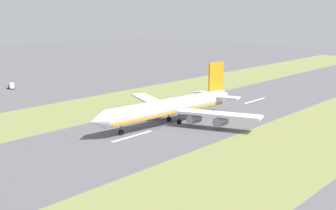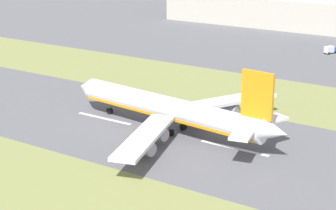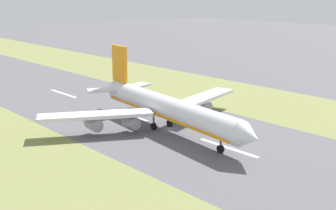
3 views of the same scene
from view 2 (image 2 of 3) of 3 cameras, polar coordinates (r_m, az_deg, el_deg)
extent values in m
plane|color=#56565B|center=(145.29, -0.07, -2.84)|extent=(800.00, 800.00, 0.00)
cube|color=olive|center=(113.33, -12.60, -9.63)|extent=(40.00, 600.00, 0.01)
cube|color=olive|center=(182.82, 7.56, 1.43)|extent=(40.00, 600.00, 0.01)
cube|color=silver|center=(136.64, 6.75, -4.37)|extent=(1.20, 18.00, 0.01)
cube|color=silver|center=(156.80, -6.49, -1.36)|extent=(1.20, 18.00, 0.01)
cylinder|color=silver|center=(144.89, 0.00, -0.30)|extent=(12.11, 56.32, 6.00)
cone|color=silver|center=(164.87, -8.29, 1.80)|extent=(6.39, 5.62, 5.88)
cone|color=silver|center=(128.58, 10.84, -2.69)|extent=(5.73, 6.52, 5.10)
cube|color=orange|center=(145.41, 0.00, -0.92)|extent=(11.57, 54.06, 0.70)
cube|color=silver|center=(128.22, -2.40, -3.24)|extent=(29.54, 13.62, 0.90)
cube|color=silver|center=(154.71, 6.16, 0.45)|extent=(28.38, 19.03, 0.90)
cylinder|color=#93939E|center=(137.07, -1.06, -2.88)|extent=(3.71, 5.12, 3.20)
cylinder|color=#93939E|center=(128.61, -2.43, -4.35)|extent=(3.71, 5.12, 3.20)
cylinder|color=#93939E|center=(150.48, 3.34, -0.97)|extent=(3.71, 5.12, 3.20)
cylinder|color=#93939E|center=(155.73, 6.32, -0.39)|extent=(3.71, 5.12, 3.20)
cube|color=orange|center=(128.37, 9.08, 1.01)|extent=(1.67, 8.04, 11.00)
cube|color=silver|center=(126.27, 7.66, -2.81)|extent=(10.68, 6.34, 0.60)
cube|color=silver|center=(135.28, 10.09, -1.50)|extent=(10.92, 8.13, 0.60)
cylinder|color=#59595E|center=(159.58, -5.96, -0.05)|extent=(0.50, 0.50, 3.20)
cylinder|color=black|center=(160.08, -5.94, -0.60)|extent=(1.09, 1.89, 1.80)
cylinder|color=#59595E|center=(142.42, 0.28, -2.21)|extent=(0.50, 0.50, 3.20)
cylinder|color=black|center=(142.99, 0.28, -2.81)|extent=(1.09, 1.89, 1.80)
cylinder|color=#59595E|center=(146.28, 1.55, -1.66)|extent=(0.50, 0.50, 3.20)
cylinder|color=black|center=(146.83, 1.55, -2.25)|extent=(1.09, 1.89, 1.80)
cube|color=#BCB7A8|center=(309.21, 10.16, 9.54)|extent=(36.00, 106.54, 15.04)
cube|color=#1E51B2|center=(244.84, 16.51, 5.45)|extent=(2.72, 2.82, 2.00)
cube|color=silver|center=(242.52, 16.05, 5.45)|extent=(4.55, 3.63, 2.60)
cylinder|color=black|center=(245.74, 16.29, 5.27)|extent=(1.06, 0.72, 1.00)
cylinder|color=black|center=(244.37, 16.68, 5.17)|extent=(1.06, 0.72, 1.00)
cylinder|color=black|center=(242.59, 15.64, 5.17)|extent=(1.06, 0.72, 1.00)
cylinder|color=black|center=(241.21, 16.04, 5.06)|extent=(1.06, 0.72, 1.00)
camera|label=1|loc=(199.97, -54.40, 7.11)|focal=50.00mm
camera|label=3|loc=(254.62, -7.97, 14.32)|focal=50.00mm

